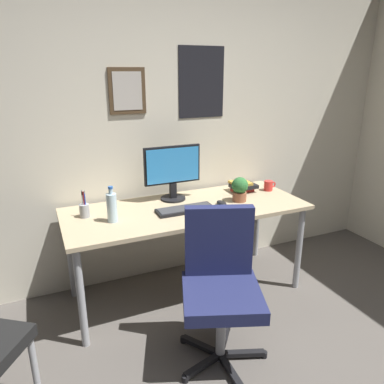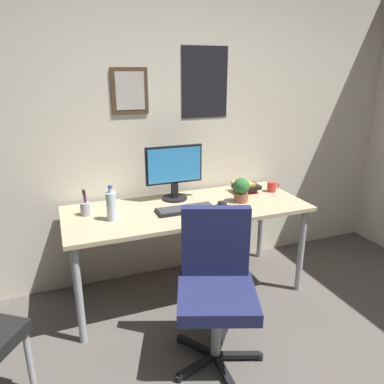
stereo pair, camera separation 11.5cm
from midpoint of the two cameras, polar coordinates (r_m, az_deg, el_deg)
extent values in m
cube|color=beige|center=(3.07, -1.81, 10.40)|extent=(4.40, 0.08, 2.60)
cube|color=#4C3823|center=(2.90, -8.52, 15.33)|extent=(0.28, 0.02, 0.34)
cube|color=beige|center=(2.89, -8.47, 15.32)|extent=(0.22, 0.00, 0.28)
cube|color=black|center=(3.10, 3.12, 16.67)|extent=(0.40, 0.01, 0.56)
cube|color=tan|center=(2.79, 0.44, -2.62)|extent=(1.84, 0.73, 0.03)
cylinder|color=#9EA0A5|center=(2.53, -15.93, -15.28)|extent=(0.05, 0.05, 0.71)
cylinder|color=#9EA0A5|center=(3.11, 17.66, -8.73)|extent=(0.05, 0.05, 0.71)
cylinder|color=#9EA0A5|center=(3.06, -17.12, -9.14)|extent=(0.05, 0.05, 0.71)
cylinder|color=#9EA0A5|center=(3.56, 11.59, -4.71)|extent=(0.05, 0.05, 0.71)
cube|color=#1E234C|center=(2.25, 5.41, -15.97)|extent=(0.59, 0.59, 0.08)
cube|color=#1E234C|center=(2.29, 5.12, -7.64)|extent=(0.42, 0.21, 0.45)
cylinder|color=#9EA0A5|center=(2.40, 5.22, -20.92)|extent=(0.08, 0.08, 0.42)
cube|color=black|center=(2.53, 8.55, -23.84)|extent=(0.28, 0.14, 0.03)
cylinder|color=black|center=(2.56, 11.92, -23.84)|extent=(0.05, 0.05, 0.04)
cube|color=black|center=(2.62, 5.82, -22.01)|extent=(0.21, 0.24, 0.03)
cylinder|color=black|center=(2.73, 6.46, -20.40)|extent=(0.05, 0.05, 0.04)
cube|color=black|center=(2.57, 2.18, -22.85)|extent=(0.19, 0.26, 0.03)
cylinder|color=black|center=(2.64, -0.56, -21.95)|extent=(0.05, 0.05, 0.04)
cube|color=black|center=(2.44, 2.37, -25.39)|extent=(0.28, 0.11, 0.03)
cylinder|color=black|center=(2.39, -0.57, -27.05)|extent=(0.05, 0.05, 0.04)
cube|color=black|center=(2.42, 6.56, -26.08)|extent=(0.05, 0.28, 0.03)
cylinder|color=#9EA0A5|center=(2.37, -22.54, -23.39)|extent=(0.05, 0.05, 0.41)
cylinder|color=black|center=(2.96, -1.60, -0.96)|extent=(0.20, 0.20, 0.01)
cube|color=black|center=(2.94, -1.61, 0.29)|extent=(0.05, 0.04, 0.12)
cube|color=black|center=(2.88, -1.68, 4.29)|extent=(0.46, 0.02, 0.30)
cube|color=#338CD8|center=(2.86, -1.55, 4.20)|extent=(0.43, 0.00, 0.27)
cube|color=black|center=(2.71, 0.18, -2.74)|extent=(0.43, 0.15, 0.02)
cube|color=#38383A|center=(2.70, 0.18, -2.48)|extent=(0.41, 0.13, 0.00)
ellipsoid|color=black|center=(2.81, 5.92, -1.84)|extent=(0.06, 0.11, 0.04)
cylinder|color=silver|center=(2.56, -11.18, -2.25)|extent=(0.07, 0.07, 0.20)
cylinder|color=silver|center=(2.52, -11.35, 0.30)|extent=(0.03, 0.03, 0.04)
cylinder|color=#2659B2|center=(2.51, -11.38, 0.85)|extent=(0.03, 0.03, 0.01)
cylinder|color=red|center=(3.21, 13.30, 0.80)|extent=(0.07, 0.07, 0.09)
torus|color=red|center=(3.24, 14.03, 0.96)|extent=(0.05, 0.01, 0.05)
cylinder|color=brown|center=(2.92, 8.76, -0.81)|extent=(0.11, 0.11, 0.07)
sphere|color=#2D6B33|center=(2.89, 8.85, 0.92)|extent=(0.13, 0.13, 0.13)
ellipsoid|color=#287A38|center=(2.89, 8.09, 1.35)|extent=(0.07, 0.08, 0.02)
ellipsoid|color=#287A38|center=(2.92, 9.14, 1.56)|extent=(0.07, 0.08, 0.02)
ellipsoid|color=#287A38|center=(2.85, 8.70, 0.98)|extent=(0.08, 0.07, 0.02)
cylinder|color=#9EA0A5|center=(2.71, -15.12, -2.57)|extent=(0.07, 0.07, 0.09)
cylinder|color=#263FBF|center=(2.68, -15.04, -1.05)|extent=(0.01, 0.01, 0.13)
cylinder|color=red|center=(2.68, -15.22, -1.04)|extent=(0.01, 0.01, 0.13)
cylinder|color=black|center=(2.68, -15.39, -1.01)|extent=(0.01, 0.01, 0.13)
cylinder|color=#9EA0A5|center=(2.68, -15.05, -0.90)|extent=(0.01, 0.03, 0.14)
cylinder|color=#9EA0A5|center=(2.68, -15.39, -0.94)|extent=(0.01, 0.02, 0.14)
cube|color=#B22D28|center=(3.16, 9.31, 0.30)|extent=(0.17, 0.11, 0.03)
cube|color=black|center=(3.14, 9.51, 0.80)|extent=(0.21, 0.15, 0.03)
cube|color=gold|center=(3.14, 9.03, 1.30)|extent=(0.16, 0.16, 0.02)
camera|label=1|loc=(0.06, -88.76, 0.41)|focal=34.23mm
camera|label=2|loc=(0.06, 91.24, -0.41)|focal=34.23mm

